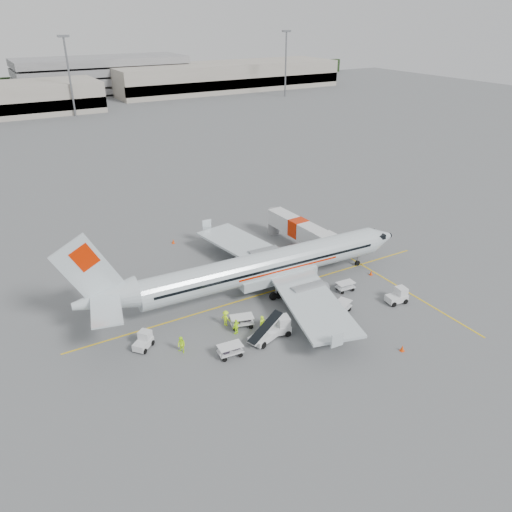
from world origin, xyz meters
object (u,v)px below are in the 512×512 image
object	(u,v)px
tug_aft	(143,341)
jet_bridge	(298,234)
tug_mid	(278,326)
belt_loader	(267,327)
tug_fore	(397,296)
aircraft	(267,248)

from	to	relation	value
tug_aft	jet_bridge	bearing A→B (deg)	-16.58
tug_mid	belt_loader	bearing A→B (deg)	-161.83
tug_fore	tug_aft	xyz separation A→B (m)	(-26.32, 5.94, -0.08)
aircraft	tug_aft	xyz separation A→B (m)	(-15.59, -3.51, -4.48)
belt_loader	tug_aft	world-z (taller)	belt_loader
jet_bridge	tug_fore	xyz separation A→B (m)	(1.14, -17.10, -1.05)
tug_fore	tug_aft	world-z (taller)	tug_fore
aircraft	belt_loader	distance (m)	10.15
aircraft	tug_mid	bearing A→B (deg)	-111.22
tug_aft	belt_loader	bearing A→B (deg)	-63.29
belt_loader	tug_fore	bearing A→B (deg)	-24.11
aircraft	jet_bridge	distance (m)	12.71
aircraft	tug_mid	size ratio (longest dim) A/B	15.78
jet_bridge	tug_aft	distance (m)	27.56
belt_loader	tug_aft	xyz separation A→B (m)	(-10.76, 4.52, -0.58)
aircraft	belt_loader	size ratio (longest dim) A/B	7.54
tug_fore	tug_mid	size ratio (longest dim) A/B	0.93
tug_fore	belt_loader	bearing A→B (deg)	-178.50
aircraft	belt_loader	world-z (taller)	aircraft
aircraft	jet_bridge	xyz separation A→B (m)	(9.58, 7.65, -3.35)
jet_bridge	tug_fore	distance (m)	17.17
aircraft	tug_fore	bearing A→B (deg)	-38.85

